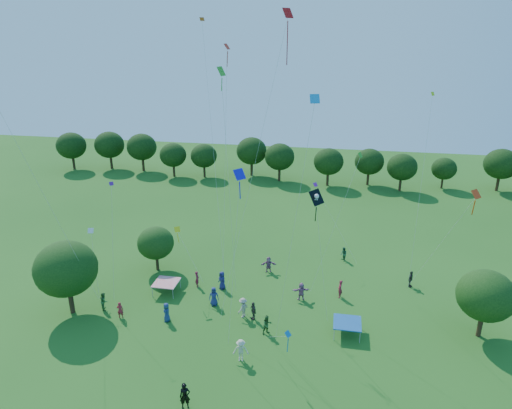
# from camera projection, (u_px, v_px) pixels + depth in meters

# --- Properties ---
(near_tree_west) EXTENTS (5.23, 5.23, 6.63)m
(near_tree_west) POSITION_uv_depth(u_px,v_px,m) (66.00, 269.00, 38.31)
(near_tree_west) COLOR #422B19
(near_tree_west) RESTS_ON ground
(near_tree_north) EXTENTS (3.68, 3.68, 4.68)m
(near_tree_north) POSITION_uv_depth(u_px,v_px,m) (156.00, 243.00, 46.03)
(near_tree_north) COLOR #422B19
(near_tree_north) RESTS_ON ground
(near_tree_east) EXTENTS (4.44, 4.44, 5.72)m
(near_tree_east) POSITION_uv_depth(u_px,v_px,m) (486.00, 296.00, 35.39)
(near_tree_east) COLOR #422B19
(near_tree_east) RESTS_ON ground
(treeline) EXTENTS (88.01, 8.77, 6.77)m
(treeline) POSITION_uv_depth(u_px,v_px,m) (292.00, 157.00, 74.43)
(treeline) COLOR #422B19
(treeline) RESTS_ON ground
(tent_red_stripe) EXTENTS (2.20, 2.20, 1.10)m
(tent_red_stripe) POSITION_uv_depth(u_px,v_px,m) (166.00, 283.00, 42.53)
(tent_red_stripe) COLOR red
(tent_red_stripe) RESTS_ON ground
(tent_blue) EXTENTS (2.20, 2.20, 1.10)m
(tent_blue) POSITION_uv_depth(u_px,v_px,m) (347.00, 323.00, 36.57)
(tent_blue) COLOR #175096
(tent_blue) RESTS_ON ground
(man_in_black) EXTENTS (0.82, 0.67, 1.88)m
(man_in_black) POSITION_uv_depth(u_px,v_px,m) (185.00, 396.00, 29.26)
(man_in_black) COLOR black
(man_in_black) RESTS_ON ground
(crowd_person_0) EXTENTS (0.98, 0.69, 1.78)m
(crowd_person_0) POSITION_uv_depth(u_px,v_px,m) (214.00, 296.00, 40.54)
(crowd_person_0) COLOR navy
(crowd_person_0) RESTS_ON ground
(crowd_person_1) EXTENTS (0.57, 0.70, 1.61)m
(crowd_person_1) POSITION_uv_depth(u_px,v_px,m) (197.00, 279.00, 43.61)
(crowd_person_1) COLOR maroon
(crowd_person_1) RESTS_ON ground
(crowd_person_2) EXTENTS (0.70, 0.87, 1.55)m
(crowd_person_2) POSITION_uv_depth(u_px,v_px,m) (344.00, 254.00, 48.64)
(crowd_person_2) COLOR #255738
(crowd_person_2) RESTS_ON ground
(crowd_person_3) EXTENTS (1.26, 0.74, 1.81)m
(crowd_person_3) POSITION_uv_depth(u_px,v_px,m) (241.00, 350.00, 33.57)
(crowd_person_3) COLOR beige
(crowd_person_3) RESTS_ON ground
(crowd_person_4) EXTENTS (0.92, 1.02, 1.62)m
(crowd_person_4) POSITION_uv_depth(u_px,v_px,m) (253.00, 311.00, 38.59)
(crowd_person_4) COLOR #423C35
(crowd_person_4) RESTS_ON ground
(crowd_person_5) EXTENTS (1.64, 0.89, 1.67)m
(crowd_person_5) POSITION_uv_depth(u_px,v_px,m) (269.00, 264.00, 46.33)
(crowd_person_5) COLOR #895073
(crowd_person_5) RESTS_ON ground
(crowd_person_6) EXTENTS (1.00, 0.92, 1.80)m
(crowd_person_6) POSITION_uv_depth(u_px,v_px,m) (222.00, 280.00, 43.19)
(crowd_person_6) COLOR navy
(crowd_person_6) RESTS_ON ground
(crowd_person_7) EXTENTS (0.62, 0.47, 1.50)m
(crowd_person_7) POSITION_uv_depth(u_px,v_px,m) (120.00, 310.00, 38.79)
(crowd_person_7) COLOR maroon
(crowd_person_7) RESTS_ON ground
(crowd_person_8) EXTENTS (0.92, 0.86, 1.66)m
(crowd_person_8) POSITION_uv_depth(u_px,v_px,m) (267.00, 325.00, 36.67)
(crowd_person_8) COLOR #2F5C27
(crowd_person_8) RESTS_ON ground
(crowd_person_9) EXTENTS (1.01, 1.30, 1.81)m
(crowd_person_9) POSITION_uv_depth(u_px,v_px,m) (243.00, 308.00, 38.84)
(crowd_person_9) COLOR tan
(crowd_person_9) RESTS_ON ground
(crowd_person_10) EXTENTS (0.85, 1.07, 1.66)m
(crowd_person_10) POSITION_uv_depth(u_px,v_px,m) (411.00, 279.00, 43.55)
(crowd_person_10) COLOR #39342E
(crowd_person_10) RESTS_ON ground
(crowd_person_11) EXTENTS (1.69, 0.97, 1.70)m
(crowd_person_11) POSITION_uv_depth(u_px,v_px,m) (301.00, 291.00, 41.42)
(crowd_person_11) COLOR #A25E8C
(crowd_person_11) RESTS_ON ground
(crowd_person_12) EXTENTS (0.58, 0.90, 1.70)m
(crowd_person_12) POSITION_uv_depth(u_px,v_px,m) (167.00, 312.00, 38.30)
(crowd_person_12) COLOR navy
(crowd_person_12) RESTS_ON ground
(crowd_person_13) EXTENTS (0.43, 0.65, 1.73)m
(crowd_person_13) POSITION_uv_depth(u_px,v_px,m) (340.00, 289.00, 41.79)
(crowd_person_13) COLOR maroon
(crowd_person_13) RESTS_ON ground
(crowd_person_14) EXTENTS (0.75, 0.91, 1.62)m
(crowd_person_14) POSITION_uv_depth(u_px,v_px,m) (104.00, 301.00, 40.00)
(crowd_person_14) COLOR #2A622B
(crowd_person_14) RESTS_ON ground
(pirate_kite) EXTENTS (1.88, 1.36, 11.10)m
(pirate_kite) POSITION_uv_depth(u_px,v_px,m) (317.00, 200.00, 32.31)
(pirate_kite) COLOR black
(red_high_kite) EXTENTS (4.93, 3.77, 23.17)m
(red_high_kite) POSITION_uv_depth(u_px,v_px,m) (275.00, 75.00, 32.21)
(red_high_kite) COLOR red
(small_kite_0) EXTENTS (4.48, 10.09, 23.09)m
(small_kite_0) POSITION_uv_depth(u_px,v_px,m) (209.00, 103.00, 44.40)
(small_kite_0) COLOR #B8490A
(small_kite_1) EXTENTS (1.78, 10.46, 12.62)m
(small_kite_1) POSITION_uv_depth(u_px,v_px,m) (458.00, 220.00, 30.18)
(small_kite_1) COLOR #FF380D
(small_kite_2) EXTENTS (2.82, 1.03, 5.08)m
(small_kite_2) POSITION_uv_depth(u_px,v_px,m) (180.00, 237.00, 41.54)
(small_kite_2) COLOR yellow
(small_kite_3) EXTENTS (0.97, 0.99, 19.24)m
(small_kite_3) POSITION_uv_depth(u_px,v_px,m) (224.00, 115.00, 34.77)
(small_kite_3) COLOR green
(small_kite_4) EXTENTS (1.57, 1.10, 13.61)m
(small_kite_4) POSITION_uv_depth(u_px,v_px,m) (238.00, 202.00, 29.01)
(small_kite_4) COLOR #1C14D0
(small_kite_5) EXTENTS (4.97, 4.25, 6.97)m
(small_kite_5) POSITION_uv_depth(u_px,v_px,m) (323.00, 200.00, 47.16)
(small_kite_5) COLOR purple
(small_kite_6) EXTENTS (1.99, 3.02, 5.26)m
(small_kite_6) POSITION_uv_depth(u_px,v_px,m) (92.00, 240.00, 40.49)
(small_kite_6) COLOR silver
(small_kite_7) EXTENTS (2.65, 3.75, 18.42)m
(small_kite_7) POSITION_uv_depth(u_px,v_px,m) (302.00, 177.00, 27.08)
(small_kite_7) COLOR #0D85CF
(small_kite_8) EXTENTS (2.32, 6.37, 19.81)m
(small_kite_8) POSITION_uv_depth(u_px,v_px,m) (22.00, 153.00, 30.80)
(small_kite_8) COLOR red
(small_kite_9) EXTENTS (0.48, 4.49, 20.73)m
(small_kite_9) POSITION_uv_depth(u_px,v_px,m) (226.00, 101.00, 40.48)
(small_kite_9) COLOR red
(small_kite_10) EXTENTS (0.82, 4.08, 16.89)m
(small_kite_10) POSITION_uv_depth(u_px,v_px,m) (424.00, 163.00, 39.66)
(small_kite_10) COLOR #C6E013
(small_kite_11) EXTENTS (3.49, 2.04, 13.24)m
(small_kite_11) POSITION_uv_depth(u_px,v_px,m) (344.00, 200.00, 35.73)
(small_kite_11) COLOR #31971B
(small_kite_12) EXTENTS (2.00, 3.30, 2.87)m
(small_kite_12) POSITION_uv_depth(u_px,v_px,m) (286.00, 337.00, 30.90)
(small_kite_12) COLOR #1168B1
(small_kite_13) EXTENTS (0.54, 1.41, 10.26)m
(small_kite_13) POSITION_uv_depth(u_px,v_px,m) (112.00, 220.00, 37.63)
(small_kite_13) COLOR #5E1688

